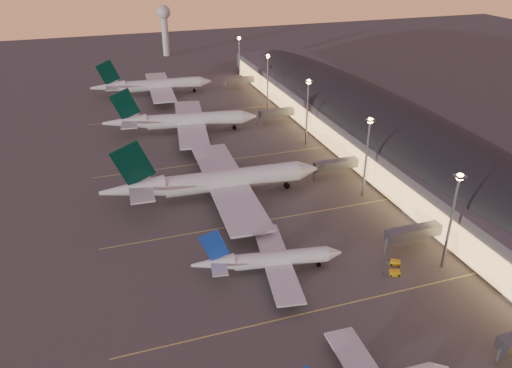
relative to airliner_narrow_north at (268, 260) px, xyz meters
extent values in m
plane|color=#474441|center=(5.90, -11.91, -3.45)|extent=(700.00, 700.00, 0.00)
cylinder|color=#14399D|center=(6.02, -34.89, -2.07)|extent=(4.88, 2.87, 2.71)
cylinder|color=silver|center=(3.20, -0.50, 0.06)|extent=(23.36, 7.43, 3.92)
cone|color=silver|center=(16.41, -2.57, 0.06)|extent=(4.28, 4.45, 3.92)
cone|color=silver|center=(-13.32, 2.08, 0.55)|extent=(10.88, 5.48, 3.92)
cube|color=silver|center=(2.10, -0.33, -0.62)|extent=(11.71, 33.65, 0.43)
cylinder|color=#14399D|center=(3.95, 6.73, -1.95)|extent=(5.59, 3.71, 2.94)
cylinder|color=#14399D|center=(1.71, -7.62, -1.95)|extent=(5.59, 3.71, 2.94)
cube|color=#14399D|center=(-12.80, 2.00, 5.63)|extent=(7.19, 1.69, 8.51)
cube|color=silver|center=(-12.07, 1.89, 1.14)|extent=(5.51, 12.32, 0.27)
cylinder|color=black|center=(12.75, -2.00, -2.67)|extent=(0.36, 0.36, 1.55)
cylinder|color=black|center=(12.75, -2.00, -2.90)|extent=(1.19, 0.85, 1.10)
cylinder|color=black|center=(1.79, 2.50, -2.67)|extent=(0.36, 0.36, 1.55)
cylinder|color=black|center=(1.79, 2.50, -2.90)|extent=(1.19, 0.85, 1.10)
cylinder|color=black|center=(0.94, -2.92, -2.67)|extent=(0.36, 0.36, 1.55)
cylinder|color=black|center=(0.94, -2.92, -2.90)|extent=(1.19, 0.85, 1.10)
cylinder|color=silver|center=(3.05, 40.96, 2.33)|extent=(42.67, 8.20, 6.42)
cone|color=silver|center=(27.66, 39.92, 2.33)|extent=(7.11, 6.70, 6.42)
cone|color=silver|center=(-27.72, 42.26, 3.13)|extent=(19.42, 7.22, 6.42)
cube|color=silver|center=(0.99, 41.04, 1.21)|extent=(14.93, 62.49, 0.71)
cylinder|color=slate|center=(2.94, 54.62, -0.96)|extent=(9.78, 5.21, 4.81)
cylinder|color=slate|center=(1.78, 27.35, -0.96)|extent=(9.78, 5.21, 4.81)
cube|color=black|center=(-26.77, 42.22, 11.42)|extent=(12.69, 1.50, 14.24)
cube|color=silver|center=(-25.40, 42.16, 4.09)|extent=(7.78, 22.60, 0.45)
cylinder|color=black|center=(20.85, 40.20, -2.16)|extent=(0.53, 0.53, 2.57)
cylinder|color=black|center=(20.85, 40.20, -2.55)|extent=(1.84, 1.20, 1.80)
cylinder|color=black|center=(-0.18, 45.59, -2.16)|extent=(0.53, 0.53, 2.57)
cylinder|color=black|center=(-0.18, 45.59, -2.55)|extent=(1.84, 1.20, 1.80)
cylinder|color=black|center=(-0.56, 36.61, -2.16)|extent=(0.53, 0.53, 2.57)
cylinder|color=black|center=(-0.56, 36.61, -2.55)|extent=(1.84, 1.20, 1.80)
cylinder|color=silver|center=(3.60, 100.07, 1.84)|extent=(39.32, 11.39, 5.88)
cone|color=silver|center=(25.94, 96.84, 1.84)|extent=(7.05, 6.72, 5.88)
cone|color=silver|center=(-24.33, 104.11, 2.58)|extent=(18.22, 8.33, 5.88)
cube|color=silver|center=(1.74, 100.34, 0.82)|extent=(19.31, 57.86, 0.65)
cylinder|color=slate|center=(4.77, 112.53, -1.17)|extent=(9.32, 5.62, 4.41)
cylinder|color=slate|center=(1.19, 87.79, -1.17)|extent=(9.32, 5.62, 4.41)
cube|color=black|center=(-23.46, 103.99, 10.17)|extent=(11.60, 2.53, 13.05)
cube|color=silver|center=(-22.22, 103.81, 3.46)|extent=(9.14, 21.15, 0.41)
cylinder|color=black|center=(19.76, 97.73, -2.27)|extent=(0.53, 0.53, 2.35)
cylinder|color=black|center=(19.76, 97.73, -2.62)|extent=(1.78, 1.25, 1.65)
cylinder|color=black|center=(1.09, 104.59, -2.27)|extent=(0.53, 0.53, 2.35)
cylinder|color=black|center=(1.09, 104.59, -2.62)|extent=(1.78, 1.25, 1.65)
cylinder|color=black|center=(-0.09, 96.45, -2.27)|extent=(0.53, 0.53, 2.35)
cylinder|color=black|center=(-0.09, 96.45, -2.62)|extent=(1.78, 1.25, 1.65)
cylinder|color=silver|center=(-0.36, 158.42, 1.65)|extent=(37.73, 7.75, 5.67)
cone|color=silver|center=(21.36, 157.20, 1.65)|extent=(6.35, 6.00, 5.67)
cone|color=silver|center=(-27.51, 159.94, 2.36)|extent=(17.21, 6.60, 5.67)
cube|color=silver|center=(-2.17, 158.52, 0.66)|extent=(13.93, 55.29, 0.62)
cylinder|color=slate|center=(-0.29, 170.48, -1.25)|extent=(8.69, 4.72, 4.25)
cylinder|color=slate|center=(-1.64, 146.42, -1.25)|extent=(8.69, 4.72, 4.25)
cube|color=black|center=(-26.67, 159.89, 9.68)|extent=(11.21, 1.47, 12.57)
cube|color=silver|center=(-25.46, 159.82, 3.21)|extent=(7.14, 20.02, 0.40)
cylinder|color=black|center=(15.35, 157.54, -2.31)|extent=(0.48, 0.48, 2.27)
cylinder|color=black|center=(15.35, 157.54, -2.65)|extent=(1.64, 1.08, 1.59)
cylinder|color=black|center=(-3.15, 162.55, -2.31)|extent=(0.48, 0.48, 2.27)
cylinder|color=black|center=(-3.15, 162.55, -2.65)|extent=(1.64, 1.08, 1.59)
cylinder|color=black|center=(-3.60, 154.63, -2.31)|extent=(0.48, 0.48, 2.27)
cylinder|color=black|center=(-3.60, 154.63, -2.65)|extent=(1.64, 1.08, 1.59)
cube|color=#4F4F54|center=(67.90, 60.59, 2.55)|extent=(40.00, 255.00, 12.00)
ellipsoid|color=black|center=(67.90, 60.59, 8.55)|extent=(39.00, 253.00, 10.92)
cube|color=#FFBF6C|center=(47.70, 60.59, 1.55)|extent=(0.40, 244.80, 8.00)
cylinder|color=gray|center=(31.90, -41.91, -1.25)|extent=(0.70, 0.70, 4.40)
cube|color=slate|center=(39.90, -1.91, 1.05)|extent=(16.00, 3.20, 3.00)
cylinder|color=gray|center=(31.90, -1.91, -1.25)|extent=(0.70, 0.70, 4.40)
cube|color=slate|center=(39.90, 43.09, 1.05)|extent=(16.00, 3.20, 3.00)
cylinder|color=gray|center=(31.90, 43.09, -1.25)|extent=(0.70, 0.70, 4.40)
cube|color=slate|center=(39.90, 100.09, 1.05)|extent=(16.00, 3.20, 3.00)
cylinder|color=gray|center=(31.90, 100.09, -1.25)|extent=(0.70, 0.70, 4.40)
cube|color=slate|center=(39.90, 156.09, 1.05)|extent=(16.00, 3.20, 3.00)
cylinder|color=gray|center=(31.90, 156.09, -1.25)|extent=(0.70, 0.70, 4.40)
cylinder|color=gray|center=(41.90, -11.91, 9.05)|extent=(0.70, 0.70, 25.00)
cube|color=gray|center=(41.90, -11.91, 21.75)|extent=(2.20, 2.20, 0.50)
sphere|color=#FFAD4D|center=(41.90, -11.91, 21.55)|extent=(1.80, 1.80, 1.80)
cylinder|color=gray|center=(41.90, 28.09, 9.05)|extent=(0.70, 0.70, 25.00)
cube|color=gray|center=(41.90, 28.09, 21.75)|extent=(2.20, 2.20, 0.50)
sphere|color=#FFAD4D|center=(41.90, 28.09, 21.55)|extent=(1.80, 1.80, 1.80)
cylinder|color=gray|center=(41.90, 73.09, 9.05)|extent=(0.70, 0.70, 25.00)
cube|color=gray|center=(41.90, 73.09, 21.75)|extent=(2.20, 2.20, 0.50)
sphere|color=#FFAD4D|center=(41.90, 73.09, 21.55)|extent=(1.80, 1.80, 1.80)
cylinder|color=gray|center=(41.90, 118.09, 9.05)|extent=(0.70, 0.70, 25.00)
cube|color=gray|center=(41.90, 118.09, 21.75)|extent=(2.20, 2.20, 0.50)
sphere|color=#FFAD4D|center=(41.90, 118.09, 21.55)|extent=(1.80, 1.80, 1.80)
cylinder|color=gray|center=(41.90, 163.09, 9.05)|extent=(0.70, 0.70, 25.00)
cube|color=gray|center=(41.90, 163.09, 21.75)|extent=(2.20, 2.20, 0.50)
sphere|color=#FFAD4D|center=(41.90, 163.09, 21.55)|extent=(1.80, 1.80, 1.80)
cylinder|color=silver|center=(15.90, 248.09, 9.55)|extent=(4.40, 4.40, 26.00)
sphere|color=silver|center=(15.90, 248.09, 24.55)|extent=(9.00, 9.00, 9.00)
cube|color=#D8C659|center=(5.90, -16.91, -3.44)|extent=(90.00, 0.36, 0.00)
cube|color=#D8C659|center=(5.90, 23.09, -3.44)|extent=(90.00, 0.36, 0.00)
cube|color=#D8C659|center=(5.90, 68.09, -3.44)|extent=(90.00, 0.36, 0.00)
cube|color=#D8C659|center=(5.90, 123.09, -3.44)|extent=(90.00, 0.36, 0.00)
cube|color=#EAB10F|center=(28.85, -11.04, -2.88)|extent=(2.88, 2.34, 1.14)
cube|color=slate|center=(27.10, -10.37, -3.03)|extent=(1.84, 1.78, 0.83)
cylinder|color=black|center=(30.00, -10.64, -3.22)|extent=(0.49, 0.34, 0.46)
cylinder|color=black|center=(29.44, -12.10, -3.22)|extent=(0.49, 0.34, 0.46)
cylinder|color=black|center=(28.25, -9.98, -3.22)|extent=(0.49, 0.34, 0.46)
cylinder|color=black|center=(27.70, -11.43, -3.22)|extent=(0.49, 0.34, 0.46)
cube|color=#EAB10F|center=(31.34, -7.45, -2.89)|extent=(2.87, 2.68, 1.12)
cube|color=slate|center=(29.87, -6.35, -3.04)|extent=(1.93, 1.91, 0.81)
cylinder|color=black|center=(32.53, -7.38, -3.22)|extent=(0.47, 0.41, 0.45)
cylinder|color=black|center=(31.62, -8.60, -3.22)|extent=(0.47, 0.41, 0.45)
cylinder|color=black|center=(31.06, -6.29, -3.22)|extent=(0.47, 0.41, 0.45)
cylinder|color=black|center=(30.15, -7.51, -3.22)|extent=(0.47, 0.41, 0.45)
camera|label=1|loc=(-34.42, -93.87, 71.41)|focal=35.00mm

